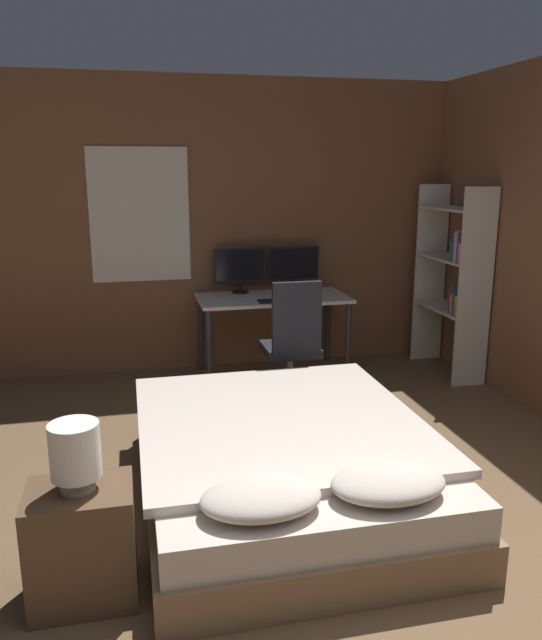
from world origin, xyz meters
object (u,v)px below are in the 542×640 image
object	(u,v)px
nightstand	(83,544)
desk	(273,306)
monitor_right	(294,265)
computer_mouse	(309,298)
bed	(284,461)
bedside_lamp	(75,451)
monitor_left	(240,267)
bookshelf	(457,272)
office_chair	(292,357)
keyboard	(279,301)

from	to	relation	value
nightstand	desk	world-z (taller)	desk
monitor_right	computer_mouse	size ratio (longest dim) A/B	7.05
bed	bedside_lamp	world-z (taller)	bedside_lamp
bed	monitor_left	size ratio (longest dim) A/B	4.24
bedside_lamp	monitor_right	size ratio (longest dim) A/B	0.62
computer_mouse	bookshelf	world-z (taller)	bookshelf
bed	nightstand	distance (m)	1.27
desk	office_chair	size ratio (longest dim) A/B	1.30
desk	keyboard	size ratio (longest dim) A/B	3.73
nightstand	bookshelf	distance (m)	4.09
nightstand	computer_mouse	world-z (taller)	computer_mouse
bookshelf	desk	bearing A→B (deg)	167.05
monitor_left	computer_mouse	distance (m)	0.75
monitor_right	keyboard	bearing A→B (deg)	-118.36
monitor_left	monitor_right	distance (m)	0.52
bedside_lamp	desk	distance (m)	3.25
bedside_lamp	computer_mouse	bearing A→B (deg)	55.52
monitor_left	desk	bearing A→B (deg)	-43.00
bed	keyboard	world-z (taller)	keyboard
monitor_left	computer_mouse	xyz separation A→B (m)	(0.53, -0.48, -0.22)
bed	bedside_lamp	distance (m)	1.36
bedside_lamp	bed	bearing A→B (deg)	30.89
nightstand	bed	bearing A→B (deg)	30.89
monitor_right	bookshelf	bearing A→B (deg)	-24.19
bedside_lamp	bookshelf	world-z (taller)	bookshelf
nightstand	monitor_right	bearing A→B (deg)	60.05
bed	monitor_left	distance (m)	2.58
monitor_left	keyboard	distance (m)	0.59
bed	bedside_lamp	xyz separation A→B (m)	(-1.09, -0.65, 0.48)
keyboard	bed	bearing A→B (deg)	-102.72
computer_mouse	bookshelf	bearing A→B (deg)	-5.76
computer_mouse	bed	bearing A→B (deg)	-109.98
bed	desk	xyz separation A→B (m)	(0.45, 2.22, 0.43)
bed	monitor_right	distance (m)	2.67
bookshelf	nightstand	bearing A→B (deg)	-141.71
bedside_lamp	keyboard	world-z (taller)	bedside_lamp
bedside_lamp	monitor_right	xyz separation A→B (m)	(1.79, 3.11, 0.27)
bed	monitor_right	size ratio (longest dim) A/B	4.24
bedside_lamp	office_chair	distance (m)	2.56
desk	computer_mouse	xyz separation A→B (m)	(0.27, -0.24, 0.11)
monitor_left	office_chair	xyz separation A→B (m)	(0.23, -1.06, -0.57)
bedside_lamp	monitor_right	bearing A→B (deg)	60.05
monitor_right	keyboard	distance (m)	0.59
desk	monitor_left	distance (m)	0.48
desk	keyboard	xyz separation A→B (m)	(0.00, -0.24, 0.10)
computer_mouse	office_chair	xyz separation A→B (m)	(-0.30, -0.58, -0.35)
bedside_lamp	keyboard	distance (m)	3.05
nightstand	office_chair	bearing A→B (deg)	53.74
keyboard	office_chair	bearing A→B (deg)	-93.13
bedside_lamp	bookshelf	size ratio (longest dim) A/B	0.18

